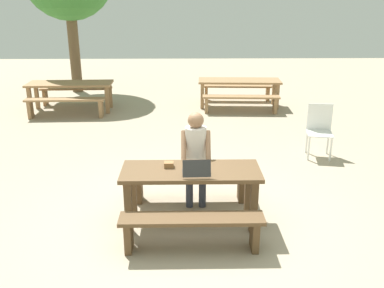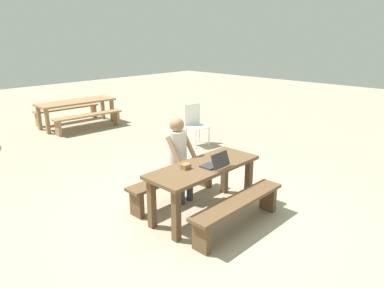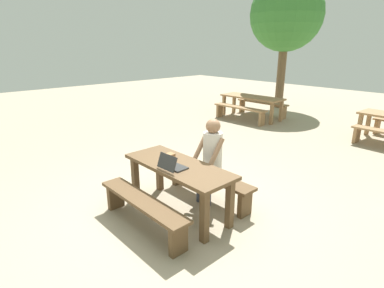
% 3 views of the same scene
% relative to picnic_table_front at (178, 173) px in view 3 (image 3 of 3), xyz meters
% --- Properties ---
extents(ground_plane, '(30.00, 30.00, 0.00)m').
position_rel_picnic_table_front_xyz_m(ground_plane, '(0.00, 0.00, -0.62)').
color(ground_plane, tan).
extents(picnic_table_front, '(1.74, 0.67, 0.75)m').
position_rel_picnic_table_front_xyz_m(picnic_table_front, '(0.00, 0.00, 0.00)').
color(picnic_table_front, brown).
rests_on(picnic_table_front, ground).
extents(bench_near, '(1.65, 0.30, 0.43)m').
position_rel_picnic_table_front_xyz_m(bench_near, '(0.00, -0.62, -0.30)').
color(bench_near, brown).
rests_on(bench_near, ground).
extents(bench_far, '(1.65, 0.30, 0.43)m').
position_rel_picnic_table_front_xyz_m(bench_far, '(0.00, 0.62, -0.30)').
color(bench_far, brown).
rests_on(bench_far, ground).
extents(laptop, '(0.34, 0.30, 0.22)m').
position_rel_picnic_table_front_xyz_m(laptop, '(0.06, -0.16, 0.18)').
color(laptop, '#2D2D2D').
rests_on(laptop, picnic_table_front).
extents(small_pouch, '(0.12, 0.10, 0.07)m').
position_rel_picnic_table_front_xyz_m(small_pouch, '(-0.28, 0.09, 0.16)').
color(small_pouch, olive).
rests_on(small_pouch, picnic_table_front).
extents(person_seated, '(0.40, 0.40, 1.32)m').
position_rel_picnic_table_front_xyz_m(person_seated, '(0.08, 0.59, 0.14)').
color(person_seated, '#333847').
rests_on(person_seated, ground).
extents(picnic_table_mid, '(2.11, 0.82, 0.73)m').
position_rel_picnic_table_front_xyz_m(picnic_table_mid, '(-2.95, 5.68, 0.01)').
color(picnic_table_mid, '#9E754C').
rests_on(picnic_table_mid, ground).
extents(bench_mid_south, '(1.89, 0.35, 0.47)m').
position_rel_picnic_table_front_xyz_m(bench_mid_south, '(-2.93, 5.04, -0.26)').
color(bench_mid_south, '#9E754C').
rests_on(bench_mid_south, ground).
extents(bench_mid_north, '(1.89, 0.35, 0.47)m').
position_rel_picnic_table_front_xyz_m(bench_mid_north, '(-2.97, 6.31, -0.26)').
color(bench_mid_north, '#9E754C').
rests_on(bench_mid_north, ground).
extents(tree_left, '(2.62, 2.62, 4.70)m').
position_rel_picnic_table_front_xyz_m(tree_left, '(-3.35, 7.98, 2.74)').
color(tree_left, brown).
rests_on(tree_left, ground).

